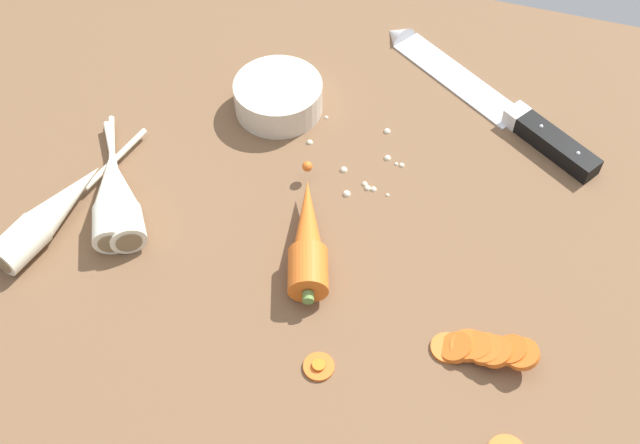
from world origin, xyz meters
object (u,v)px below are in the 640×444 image
at_px(parsnip_mid_right, 111,197).
at_px(prep_bowl, 278,96).
at_px(carrot_slice_stray_near, 319,366).
at_px(parsnip_mid_left, 52,213).
at_px(carrot_slice_stack, 482,349).
at_px(parsnip_front, 120,199).
at_px(whole_carrot, 308,238).
at_px(chefs_knife, 481,93).

xyz_separation_m(parsnip_mid_right, prep_bowl, (0.12, 0.21, 0.00)).
bearing_deg(carrot_slice_stray_near, parsnip_mid_left, 166.57).
height_order(parsnip_mid_left, carrot_slice_stack, parsnip_mid_left).
relative_size(parsnip_front, carrot_slice_stray_near, 5.66).
bearing_deg(parsnip_mid_left, whole_carrot, 10.44).
distance_m(chefs_knife, parsnip_mid_right, 0.47).
bearing_deg(chefs_knife, carrot_slice_stack, -79.86).
distance_m(parsnip_mid_right, carrot_slice_stack, 0.43).
height_order(whole_carrot, carrot_slice_stack, whole_carrot).
distance_m(parsnip_front, parsnip_mid_right, 0.01).
distance_m(parsnip_front, parsnip_mid_left, 0.07).
relative_size(whole_carrot, parsnip_mid_right, 0.95).
height_order(chefs_knife, parsnip_mid_left, parsnip_mid_left).
relative_size(whole_carrot, prep_bowl, 1.63).
relative_size(parsnip_mid_left, carrot_slice_stray_near, 7.72).
bearing_deg(chefs_knife, carrot_slice_stray_near, -101.01).
xyz_separation_m(chefs_knife, prep_bowl, (-0.24, -0.10, 0.01)).
height_order(parsnip_mid_left, prep_bowl, same).
distance_m(chefs_knife, carrot_slice_stray_near, 0.43).
height_order(parsnip_front, carrot_slice_stray_near, parsnip_front).
relative_size(parsnip_front, carrot_slice_stack, 1.68).
relative_size(carrot_slice_stack, prep_bowl, 0.94).
bearing_deg(prep_bowl, carrot_slice_stack, -41.21).
bearing_deg(chefs_knife, parsnip_mid_left, -140.23).
xyz_separation_m(carrot_slice_stack, carrot_slice_stray_near, (-0.15, -0.06, -0.01)).
relative_size(parsnip_mid_left, prep_bowl, 2.14).
bearing_deg(carrot_slice_stack, parsnip_front, 171.92).
bearing_deg(whole_carrot, carrot_slice_stack, -19.01).
distance_m(parsnip_mid_left, carrot_slice_stray_near, 0.34).
relative_size(parsnip_mid_left, carrot_slice_stack, 2.29).
bearing_deg(prep_bowl, parsnip_mid_left, -125.24).
xyz_separation_m(parsnip_front, carrot_slice_stray_near, (0.27, -0.12, -0.02)).
distance_m(carrot_slice_stray_near, prep_bowl, 0.36).
bearing_deg(parsnip_mid_left, chefs_knife, 39.77).
height_order(parsnip_mid_right, prep_bowl, same).
distance_m(chefs_knife, whole_carrot, 0.32).
distance_m(parsnip_front, carrot_slice_stray_near, 0.30).
distance_m(parsnip_mid_left, parsnip_mid_right, 0.06).
bearing_deg(carrot_slice_stack, prep_bowl, 138.79).
distance_m(parsnip_front, prep_bowl, 0.24).
height_order(parsnip_mid_right, carrot_slice_stack, parsnip_mid_right).
bearing_deg(parsnip_front, prep_bowl, 61.36).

